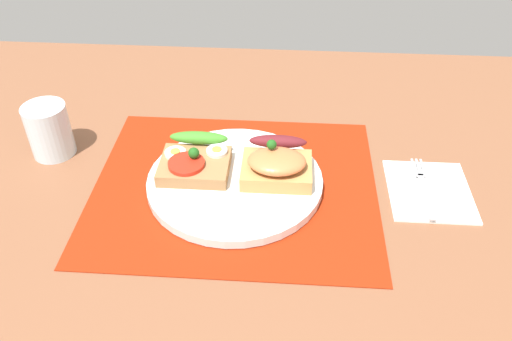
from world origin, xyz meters
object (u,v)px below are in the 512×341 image
Objects in this scene: plate at (235,181)px; drinking_glass at (49,130)px; fork at (423,186)px; sandwich_egg_tomato at (195,160)px; napkin at (429,190)px; sandwich_salmon at (277,163)px.

drinking_glass is at bearing 167.62° from plate.
drinking_glass is (-55.54, 5.17, 3.36)cm from fork.
drinking_glass is (-28.83, 6.33, 3.16)cm from plate.
fork is at bearing 2.48° from plate.
napkin is at bearing -1.78° from sandwich_egg_tomato.
sandwich_salmon is at bearing 179.36° from napkin.
sandwich_salmon is at bearing 10.07° from plate.
sandwich_salmon is 21.07cm from fork.
plate is 3.02× the size of drinking_glass.
plate is 1.90× the size of napkin.
napkin is at bearing 1.66° from plate.
plate is 2.53× the size of sandwich_egg_tomato.
sandwich_egg_tomato is at bearing -11.10° from drinking_glass.
sandwich_egg_tomato is at bearing 178.22° from napkin.
sandwich_salmon is 0.75× the size of napkin.
drinking_glass is at bearing 168.90° from sandwich_egg_tomato.
sandwich_salmon reaches higher than sandwich_egg_tomato.
sandwich_salmon reaches higher than plate.
sandwich_egg_tomato is (-5.93, 1.84, 2.08)cm from plate.
plate is 27.60cm from napkin.
sandwich_egg_tomato is 33.64cm from napkin.
sandwich_salmon is (5.86, 1.04, 2.78)cm from plate.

